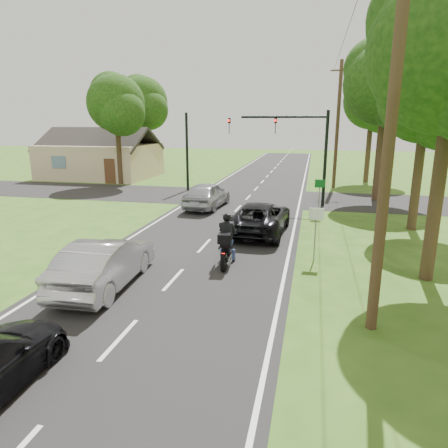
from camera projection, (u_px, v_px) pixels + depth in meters
The scene contains 19 objects.
ground at pixel (173, 280), 13.72m from camera, with size 140.00×140.00×0.00m, color #315818.
road at pixel (232, 216), 23.18m from camera, with size 8.00×100.00×0.01m, color black.
cross_road at pixel (248, 197), 28.86m from camera, with size 60.00×7.00×0.01m, color black.
motorcycle_rider at pixel (227, 245), 15.04m from camera, with size 0.66×2.32×2.00m.
dark_suv at pixel (260, 217), 19.42m from camera, with size 2.51×5.45×1.51m, color black.
silver_sedan at pixel (105, 263), 13.00m from camera, with size 1.69×4.85×1.60m, color #B1B0B6.
silver_suv at pixel (207, 195), 25.15m from camera, with size 1.96×4.87×1.66m, color #A8ABB1.
traffic_signal at pixel (296, 141), 25.24m from camera, with size 6.38×0.44×6.00m.
signal_pole_far at pixel (187, 152), 31.11m from camera, with size 0.20×0.20×6.00m, color black.
utility_pole_near at pixel (390, 130), 9.27m from camera, with size 1.60×0.28×10.00m.
utility_pole_far at pixel (338, 125), 31.97m from camera, with size 1.60×0.28×10.00m.
sign_white at pixel (316, 222), 15.15m from camera, with size 0.55×0.07×2.12m.
sign_green at pixel (320, 189), 22.68m from camera, with size 0.55×0.07×2.12m.
tree_row_c at pixel (433, 101), 18.45m from camera, with size 4.80×4.65×8.76m.
tree_row_d at pixel (391, 88), 25.81m from camera, with size 5.76×5.58×10.45m.
tree_row_e at pixel (376, 104), 34.41m from camera, with size 5.28×5.12×9.61m.
tree_left_near at pixel (118, 107), 33.31m from camera, with size 5.12×4.96×9.22m.
tree_left_far at pixel (144, 105), 43.01m from camera, with size 5.76×5.58×10.14m.
house at pixel (101, 159), 39.37m from camera, with size 10.20×8.00×4.84m.
Camera 1 is at (4.50, -12.14, 5.24)m, focal length 32.00 mm.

